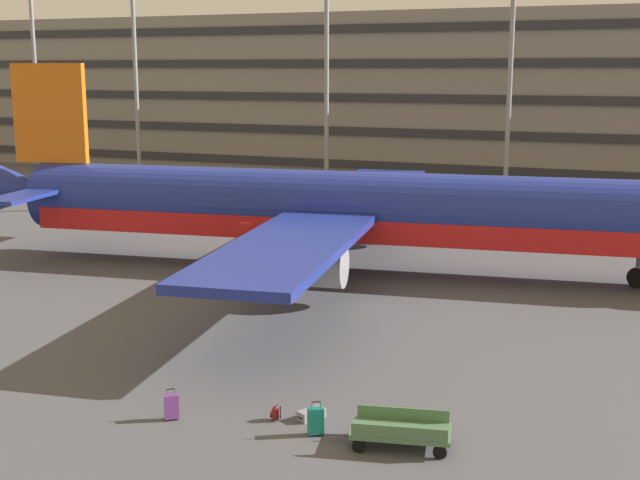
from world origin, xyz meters
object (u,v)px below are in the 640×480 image
suitcase_black (171,407)px  backpack_small (275,413)px  suitcase_navy (311,414)px  baggage_cart (401,431)px  airliner (350,210)px  suitcase_laid_flat (316,421)px

suitcase_black → backpack_small: (2.73, 1.07, -0.19)m
suitcase_navy → baggage_cart: size_ratio=0.26×
baggage_cart → airliner: bearing=114.1°
airliner → backpack_small: 18.44m
airliner → suitcase_laid_flat: size_ratio=39.65×
suitcase_black → backpack_small: suitcase_black is taller
suitcase_laid_flat → suitcase_black: bearing=-171.8°
suitcase_black → suitcase_laid_flat: suitcase_laid_flat is taller
airliner → baggage_cart: size_ratio=11.74×
baggage_cart → suitcase_black: bearing=-173.0°
suitcase_laid_flat → baggage_cart: suitcase_laid_flat is taller
suitcase_navy → suitcase_laid_flat: size_ratio=0.88×
baggage_cart → suitcase_laid_flat: bearing=-175.1°
airliner → suitcase_laid_flat: (5.72, -18.18, -2.63)m
suitcase_black → suitcase_laid_flat: (4.16, 0.60, 0.02)m
airliner → suitcase_black: (1.56, -18.78, -2.65)m
suitcase_black → baggage_cart: (6.50, 0.80, 0.03)m
backpack_small → suitcase_laid_flat: bearing=-18.3°
baggage_cart → backpack_small: bearing=175.8°
airliner → suitcase_black: 19.03m
airliner → suitcase_navy: 18.22m
baggage_cart → suitcase_navy: bearing=165.2°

